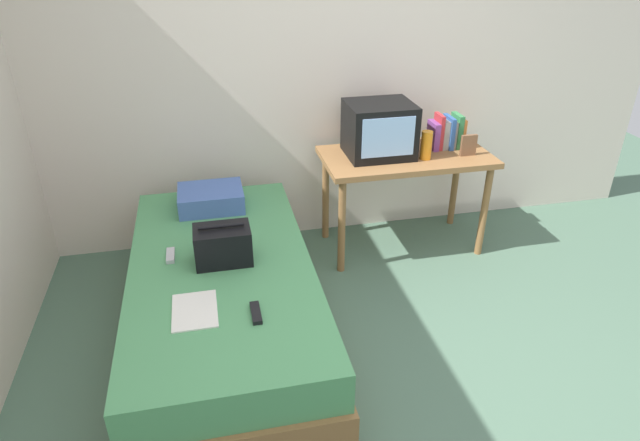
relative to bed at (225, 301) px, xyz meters
The scene contains 13 objects.
ground_plane 1.17m from the bed, 44.60° to the right, with size 8.00×8.00×0.00m, color #4C6B56.
wall_back 1.79m from the bed, 55.62° to the left, with size 5.20×0.10×2.60m, color beige.
bed is the anchor object (origin of this frame).
desk 1.59m from the bed, 30.16° to the left, with size 1.16×0.60×0.72m.
tv 1.54m from the bed, 35.49° to the left, with size 0.44×0.39×0.36m.
water_bottle 1.68m from the bed, 25.10° to the left, with size 0.07×0.07×0.19m, color orange.
book_row 1.94m from the bed, 27.12° to the left, with size 0.24×0.16×0.25m.
picture_frame 1.94m from the bed, 20.97° to the left, with size 0.11×0.02×0.15m, color brown.
pillow 0.76m from the bed, 91.39° to the left, with size 0.41×0.33×0.13m, color #4766AD.
handbag 0.36m from the bed, 37.34° to the left, with size 0.30×0.20×0.22m.
magazine 0.50m from the bed, 109.75° to the right, with size 0.21×0.29×0.01m, color white.
remote_dark 0.57m from the bed, 74.49° to the right, with size 0.04×0.16×0.02m, color black.
remote_silver 0.39m from the bed, 156.14° to the left, with size 0.04×0.14×0.02m, color #B7B7BC.
Camera 1 is at (-0.83, -1.73, 2.10)m, focal length 30.52 mm.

